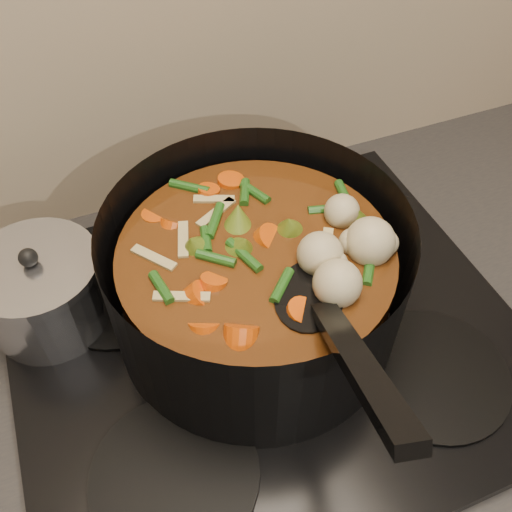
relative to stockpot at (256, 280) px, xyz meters
name	(u,v)px	position (x,y,z in m)	size (l,w,h in m)	color
counter	(264,474)	(0.01, -0.02, -0.55)	(2.64, 0.64, 0.91)	brown
stovetop	(267,336)	(0.01, -0.02, -0.09)	(0.62, 0.54, 0.03)	black
stockpot	(256,280)	(0.00, 0.00, 0.00)	(0.45, 0.53, 0.26)	black
saucepan	(43,291)	(-0.24, 0.10, -0.03)	(0.15, 0.15, 0.13)	silver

